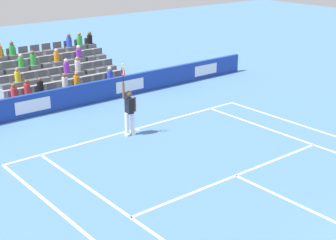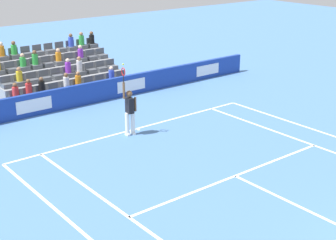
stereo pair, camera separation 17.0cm
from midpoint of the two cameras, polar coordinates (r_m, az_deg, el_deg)
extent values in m
cube|color=white|center=(20.25, -3.35, -0.99)|extent=(10.97, 0.10, 0.01)
cube|color=white|center=(16.42, 7.88, -6.26)|extent=(8.23, 0.10, 0.01)
cube|color=white|center=(14.68, 17.03, -10.32)|extent=(0.10, 6.40, 0.01)
cube|color=white|center=(13.72, -2.98, -11.65)|extent=(0.10, 11.89, 0.01)
cube|color=white|center=(19.15, 17.47, -3.14)|extent=(0.10, 11.89, 0.01)
cube|color=white|center=(20.17, -3.18, -1.07)|extent=(0.10, 0.20, 0.01)
cube|color=#193899|center=(23.38, -9.17, 2.90)|extent=(20.09, 0.20, 0.99)
cube|color=white|center=(27.62, 4.68, 5.67)|extent=(1.61, 0.01, 0.55)
cube|color=white|center=(24.56, -3.95, 3.92)|extent=(1.61, 0.01, 0.55)
cube|color=white|center=(22.23, -14.64, 1.62)|extent=(1.61, 0.01, 0.55)
cylinder|color=white|center=(19.55, -3.74, -0.37)|extent=(0.16, 0.16, 0.90)
cylinder|color=white|center=(19.45, -4.37, -0.49)|extent=(0.16, 0.16, 0.90)
cube|color=white|center=(19.70, -3.71, -1.49)|extent=(0.16, 0.27, 0.08)
cube|color=white|center=(19.60, -4.34, -1.61)|extent=(0.16, 0.27, 0.08)
cube|color=black|center=(19.26, -4.10, 1.67)|extent=(0.27, 0.39, 0.60)
sphere|color=brown|center=(19.12, -4.14, 2.98)|extent=(0.24, 0.24, 0.24)
cylinder|color=brown|center=(18.99, -4.74, 3.32)|extent=(0.09, 0.09, 0.62)
cylinder|color=brown|center=(19.30, -3.46, 1.79)|extent=(0.09, 0.09, 0.56)
cylinder|color=black|center=(18.87, -4.78, 4.63)|extent=(0.04, 0.04, 0.28)
torus|color=red|center=(18.80, -4.81, 5.45)|extent=(0.07, 0.31, 0.31)
sphere|color=#D1E533|center=(18.73, -4.83, 6.28)|extent=(0.07, 0.07, 0.07)
cube|color=gray|center=(24.37, -10.39, 2.82)|extent=(6.20, 0.95, 0.42)
cube|color=#545960|center=(25.65, -4.95, 4.63)|extent=(0.48, 0.44, 0.20)
cube|color=#545960|center=(25.75, -5.21, 5.26)|extent=(0.48, 0.04, 0.30)
cube|color=#545960|center=(25.32, -6.12, 4.40)|extent=(0.48, 0.44, 0.20)
cube|color=#545960|center=(25.43, -6.38, 5.03)|extent=(0.48, 0.04, 0.30)
cube|color=#545960|center=(25.01, -7.31, 4.16)|extent=(0.48, 0.44, 0.20)
cube|color=#545960|center=(25.11, -7.58, 4.80)|extent=(0.48, 0.04, 0.30)
cube|color=#545960|center=(24.71, -8.54, 3.91)|extent=(0.48, 0.44, 0.20)
cube|color=#545960|center=(24.81, -8.80, 4.56)|extent=(0.48, 0.04, 0.30)
cube|color=#545960|center=(24.42, -9.80, 3.65)|extent=(0.48, 0.44, 0.20)
cube|color=#545960|center=(24.52, -10.06, 4.31)|extent=(0.48, 0.04, 0.30)
cube|color=#545960|center=(24.14, -11.08, 3.38)|extent=(0.48, 0.44, 0.20)
cube|color=#545960|center=(24.25, -11.34, 4.05)|extent=(0.48, 0.04, 0.30)
cube|color=#545960|center=(23.88, -12.39, 3.11)|extent=(0.48, 0.44, 0.20)
cube|color=#545960|center=(23.98, -12.65, 3.78)|extent=(0.48, 0.04, 0.30)
cube|color=#545960|center=(23.63, -13.73, 2.83)|extent=(0.48, 0.44, 0.20)
cube|color=#545960|center=(23.73, -13.99, 3.51)|extent=(0.48, 0.04, 0.30)
cube|color=#545960|center=(23.39, -15.10, 2.54)|extent=(0.48, 0.44, 0.20)
cube|color=#545960|center=(23.50, -15.35, 3.23)|extent=(0.48, 0.04, 0.30)
cube|color=#545960|center=(23.17, -16.49, 2.24)|extent=(0.48, 0.44, 0.20)
cube|color=#545960|center=(23.28, -16.74, 2.94)|extent=(0.48, 0.04, 0.30)
cube|color=gray|center=(25.12, -11.46, 3.75)|extent=(6.20, 0.95, 0.84)
cube|color=#545960|center=(26.32, -6.13, 5.93)|extent=(0.48, 0.44, 0.20)
cube|color=#545960|center=(26.43, -6.39, 6.53)|extent=(0.48, 0.04, 0.30)
cube|color=#545960|center=(26.00, -7.29, 5.71)|extent=(0.48, 0.44, 0.20)
cube|color=#545960|center=(26.11, -7.54, 6.32)|extent=(0.48, 0.04, 0.30)
cube|color=#545960|center=(25.70, -8.47, 5.49)|extent=(0.48, 0.44, 0.20)
cube|color=#545960|center=(25.81, -8.72, 6.11)|extent=(0.48, 0.04, 0.30)
cube|color=#545960|center=(25.41, -9.68, 5.26)|extent=(0.48, 0.44, 0.20)
cube|color=#545960|center=(25.52, -9.93, 5.89)|extent=(0.48, 0.04, 0.30)
cube|color=#545960|center=(25.12, -10.91, 5.02)|extent=(0.48, 0.44, 0.20)
cube|color=#545960|center=(25.24, -11.16, 5.66)|extent=(0.48, 0.04, 0.30)
cube|color=#545960|center=(24.85, -12.17, 4.78)|extent=(0.48, 0.44, 0.20)
cube|color=#545960|center=(24.97, -12.42, 5.42)|extent=(0.48, 0.04, 0.30)
cube|color=#545960|center=(24.60, -13.46, 4.52)|extent=(0.48, 0.44, 0.20)
cube|color=#545960|center=(24.71, -13.71, 5.17)|extent=(0.48, 0.04, 0.30)
cube|color=#545960|center=(24.35, -14.77, 4.26)|extent=(0.48, 0.44, 0.20)
cube|color=#545960|center=(24.47, -15.02, 4.92)|extent=(0.48, 0.04, 0.30)
cube|color=#545960|center=(24.12, -16.11, 3.99)|extent=(0.48, 0.44, 0.20)
cube|color=#545960|center=(24.24, -16.35, 4.66)|extent=(0.48, 0.04, 0.30)
cube|color=#545960|center=(23.91, -17.47, 3.72)|extent=(0.48, 0.44, 0.20)
cube|color=#545960|center=(24.03, -17.71, 4.39)|extent=(0.48, 0.04, 0.30)
cube|color=gray|center=(25.89, -12.47, 4.63)|extent=(6.20, 0.95, 1.26)
cube|color=#545960|center=(27.01, -7.26, 7.15)|extent=(0.48, 0.44, 0.20)
cube|color=#545960|center=(27.13, -7.51, 7.73)|extent=(0.48, 0.04, 0.30)
cube|color=#545960|center=(26.71, -8.40, 6.95)|extent=(0.48, 0.44, 0.20)
cube|color=#545960|center=(26.82, -8.65, 7.54)|extent=(0.48, 0.04, 0.30)
cube|color=#545960|center=(26.41, -9.57, 6.75)|extent=(0.48, 0.44, 0.20)
cube|color=#545960|center=(26.53, -9.81, 7.34)|extent=(0.48, 0.04, 0.30)
cube|color=#545960|center=(26.12, -10.76, 6.54)|extent=(0.48, 0.44, 0.20)
cube|color=#545960|center=(26.24, -11.00, 7.14)|extent=(0.48, 0.04, 0.30)
cube|color=#545960|center=(25.85, -11.97, 6.32)|extent=(0.48, 0.44, 0.20)
cube|color=#545960|center=(25.97, -12.21, 6.93)|extent=(0.48, 0.04, 0.30)
cube|color=#545960|center=(25.59, -13.21, 6.09)|extent=(0.48, 0.44, 0.20)
cube|color=#545960|center=(25.71, -13.45, 6.71)|extent=(0.48, 0.04, 0.30)
cube|color=#545960|center=(25.34, -14.47, 5.85)|extent=(0.48, 0.44, 0.20)
cube|color=#545960|center=(25.46, -14.71, 6.48)|extent=(0.48, 0.04, 0.30)
cube|color=#545960|center=(25.10, -15.76, 5.61)|extent=(0.48, 0.44, 0.20)
cube|color=#545960|center=(25.23, -15.99, 6.24)|extent=(0.48, 0.04, 0.30)
cube|color=#545960|center=(24.88, -17.07, 5.36)|extent=(0.48, 0.44, 0.20)
cube|color=#545960|center=(25.00, -17.30, 6.00)|extent=(0.48, 0.04, 0.30)
cube|color=gray|center=(26.67, -13.42, 5.46)|extent=(6.20, 0.95, 1.68)
cube|color=#545960|center=(27.73, -8.34, 8.31)|extent=(0.48, 0.44, 0.20)
cube|color=#545960|center=(27.85, -8.58, 8.87)|extent=(0.48, 0.04, 0.30)
cube|color=#545960|center=(27.43, -9.47, 8.13)|extent=(0.48, 0.44, 0.20)
cube|color=#545960|center=(27.55, -9.70, 8.70)|extent=(0.48, 0.04, 0.30)
cube|color=#545960|center=(27.14, -10.61, 7.94)|extent=(0.48, 0.44, 0.20)
cube|color=#545960|center=(27.27, -10.85, 8.51)|extent=(0.48, 0.04, 0.30)
cube|color=#545960|center=(26.86, -11.78, 7.74)|extent=(0.48, 0.44, 0.20)
cube|color=#545960|center=(26.99, -12.02, 8.32)|extent=(0.48, 0.04, 0.30)
cube|color=#545960|center=(26.60, -12.98, 7.54)|extent=(0.48, 0.44, 0.20)
cube|color=#545960|center=(26.72, -13.21, 8.12)|extent=(0.48, 0.04, 0.30)
cube|color=#545960|center=(26.34, -14.19, 7.33)|extent=(0.48, 0.44, 0.20)
cube|color=#545960|center=(26.47, -14.42, 7.92)|extent=(0.48, 0.04, 0.30)
cube|color=#545960|center=(26.10, -15.43, 7.11)|extent=(0.48, 0.44, 0.20)
cube|color=#545960|center=(26.23, -15.66, 7.71)|extent=(0.48, 0.04, 0.30)
cube|color=#545960|center=(25.87, -16.69, 6.88)|extent=(0.48, 0.44, 0.20)
cube|color=#545960|center=(26.00, -16.91, 7.49)|extent=(0.48, 0.04, 0.30)
cube|color=#545960|center=(25.65, -17.97, 6.65)|extent=(0.48, 0.44, 0.20)
cube|color=#545960|center=(25.79, -18.19, 7.26)|extent=(0.48, 0.04, 0.30)
cylinder|color=orange|center=(25.83, -12.07, 7.01)|extent=(0.28, 0.28, 0.42)
sphere|color=#D3A884|center=(25.76, -12.12, 7.68)|extent=(0.20, 0.20, 0.20)
cylinder|color=red|center=(23.12, -16.62, 3.04)|extent=(0.28, 0.28, 0.45)
sphere|color=brown|center=(23.04, -16.69, 3.81)|extent=(0.20, 0.20, 0.20)
cylinder|color=yellow|center=(24.09, -16.23, 4.77)|extent=(0.28, 0.28, 0.45)
sphere|color=#9E7251|center=(24.01, -16.30, 5.52)|extent=(0.20, 0.20, 0.20)
cylinder|color=green|center=(27.41, -9.56, 8.85)|extent=(0.28, 0.28, 0.49)
sphere|color=#9E7251|center=(27.35, -9.60, 9.55)|extent=(0.20, 0.20, 0.20)
cylinder|color=black|center=(23.58, -13.85, 3.67)|extent=(0.28, 0.28, 0.50)
sphere|color=brown|center=(23.49, -13.92, 4.49)|extent=(0.20, 0.20, 0.20)
cylinder|color=black|center=(27.71, -8.43, 8.99)|extent=(0.28, 0.28, 0.46)
sphere|color=brown|center=(27.65, -8.46, 9.66)|extent=(0.20, 0.20, 0.20)
cylinder|color=red|center=(23.34, -15.22, 3.40)|extent=(0.28, 0.28, 0.51)
sphere|color=brown|center=(23.24, -15.30, 4.24)|extent=(0.20, 0.20, 0.20)
cylinder|color=orange|center=(25.63, -18.09, 7.41)|extent=(0.28, 0.28, 0.49)
sphere|color=beige|center=(25.57, -18.17, 8.16)|extent=(0.20, 0.20, 0.20)
cylinder|color=white|center=(25.36, -9.78, 6.06)|extent=(0.28, 0.28, 0.52)
sphere|color=#9E7251|center=(25.28, -9.83, 6.85)|extent=(0.20, 0.20, 0.20)
cylinder|color=orange|center=(24.37, -9.90, 4.42)|extent=(0.28, 0.28, 0.47)
sphere|color=#9E7251|center=(24.29, -9.94, 5.18)|extent=(0.20, 0.20, 0.20)
cylinder|color=blue|center=(25.29, -6.20, 5.12)|extent=(0.28, 0.28, 0.44)
sphere|color=beige|center=(25.21, -6.23, 5.82)|extent=(0.20, 0.20, 0.20)
cylinder|color=white|center=(24.09, -11.19, 4.20)|extent=(0.28, 0.28, 0.50)
sphere|color=brown|center=(24.01, -11.24, 5.00)|extent=(0.20, 0.20, 0.20)
cylinder|color=green|center=(25.08, -15.87, 6.33)|extent=(0.28, 0.28, 0.43)
sphere|color=#D3A884|center=(25.01, -15.94, 7.02)|extent=(0.20, 0.20, 0.20)
cylinder|color=blue|center=(27.12, -10.71, 8.66)|extent=(0.28, 0.28, 0.48)
sphere|color=brown|center=(27.06, -10.75, 9.36)|extent=(0.20, 0.20, 0.20)
cylinder|color=green|center=(25.85, -16.80, 7.61)|extent=(0.28, 0.28, 0.45)
sphere|color=brown|center=(25.79, -16.87, 8.31)|extent=(0.20, 0.20, 0.20)
cylinder|color=purple|center=(25.08, -11.02, 5.83)|extent=(0.28, 0.28, 0.51)
sphere|color=beige|center=(25.00, -11.07, 6.62)|extent=(0.20, 0.20, 0.20)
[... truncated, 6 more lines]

